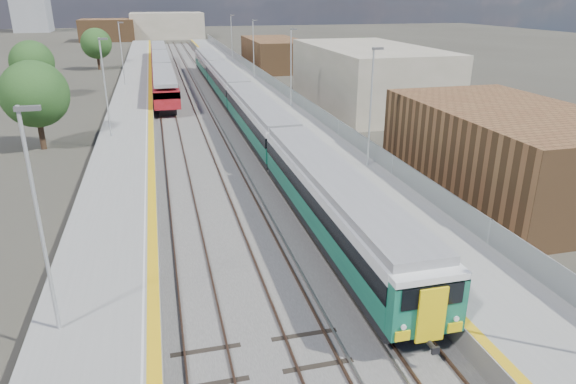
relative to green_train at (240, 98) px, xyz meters
name	(u,v)px	position (x,y,z in m)	size (l,w,h in m)	color
ground	(217,104)	(-1.50, 7.94, -2.09)	(320.00, 320.00, 0.00)	#47443A
ballast_bed	(195,101)	(-3.75, 10.44, -2.06)	(10.50, 155.00, 0.06)	#565451
tracks	(198,97)	(-3.15, 12.12, -1.98)	(8.96, 160.00, 0.17)	#4C3323
platform_right	(258,93)	(3.78, 10.44, -1.55)	(4.70, 155.00, 8.52)	slate
platform_left	(133,99)	(-10.55, 10.43, -1.57)	(4.30, 155.00, 8.52)	slate
green_train	(240,98)	(0.00, 0.00, 0.00)	(2.69, 75.04, 2.96)	black
red_train	(161,66)	(-7.00, 27.91, -0.12)	(2.63, 53.45, 3.32)	black
tree_a	(35,94)	(-16.99, -6.90, 2.27)	(5.11, 5.11, 6.93)	#382619
tree_b	(32,62)	(-21.67, 16.54, 2.12)	(4.93, 4.93, 6.68)	#382619
tree_c	(96,44)	(-16.83, 41.70, 2.08)	(4.88, 4.88, 6.62)	#382619
tree_d	(363,53)	(21.26, 21.08, 1.62)	(4.35, 4.35, 5.90)	#382619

